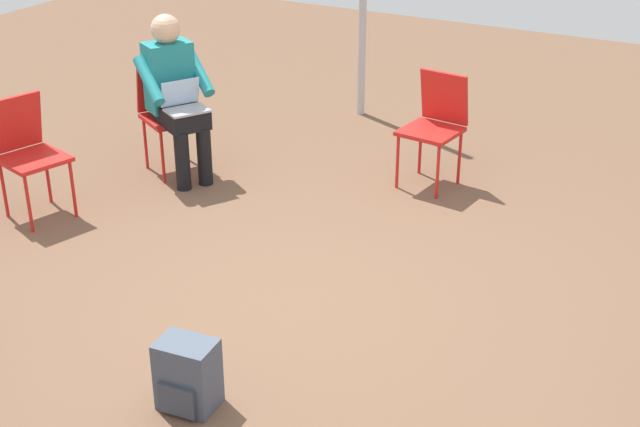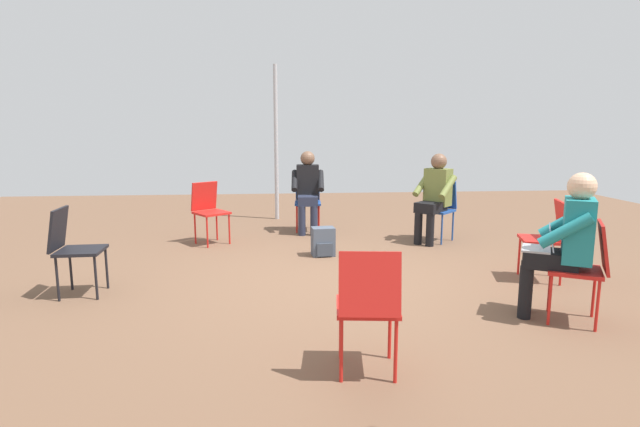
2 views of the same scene
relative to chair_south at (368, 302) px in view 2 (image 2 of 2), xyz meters
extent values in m
plane|color=brown|center=(0.06, 2.15, -0.50)|extent=(14.12, 14.12, 0.00)
cube|color=red|center=(0.01, 0.07, -0.06)|extent=(0.44, 0.44, 0.03)
cylinder|color=red|center=(-0.14, 0.26, -0.29)|extent=(0.02, 0.02, 0.42)
cylinder|color=red|center=(0.20, 0.22, -0.29)|extent=(0.02, 0.02, 0.42)
cylinder|color=red|center=(-0.18, -0.08, -0.29)|extent=(0.02, 0.02, 0.42)
cylinder|color=red|center=(0.16, -0.12, -0.29)|extent=(0.02, 0.02, 0.42)
cube|color=red|center=(-0.01, -0.12, 0.15)|extent=(0.39, 0.14, 0.40)
cube|color=black|center=(-2.43, 1.81, -0.06)|extent=(0.41, 0.41, 0.03)
cylinder|color=black|center=(-2.27, 1.99, -0.29)|extent=(0.02, 0.02, 0.42)
cylinder|color=black|center=(-2.26, 1.65, -0.29)|extent=(0.02, 0.02, 0.42)
cylinder|color=black|center=(-2.61, 1.97, -0.29)|extent=(0.02, 0.02, 0.42)
cylinder|color=black|center=(-2.60, 1.63, -0.29)|extent=(0.02, 0.02, 0.42)
cube|color=black|center=(-2.62, 1.80, 0.15)|extent=(0.11, 0.38, 0.40)
cube|color=red|center=(1.86, 0.76, -0.06)|extent=(0.54, 0.54, 0.03)
cylinder|color=red|center=(1.63, 0.70, -0.29)|extent=(0.02, 0.02, 0.42)
cylinder|color=red|center=(1.79, 1.00, -0.29)|extent=(0.02, 0.02, 0.42)
cylinder|color=red|center=(1.92, 0.53, -0.29)|extent=(0.02, 0.02, 0.42)
cylinder|color=red|center=(2.09, 0.83, -0.29)|extent=(0.02, 0.02, 0.42)
cube|color=red|center=(2.02, 0.67, 0.15)|extent=(0.27, 0.38, 0.40)
cube|color=red|center=(2.18, 1.89, -0.06)|extent=(0.49, 0.49, 0.03)
cylinder|color=red|center=(1.97, 1.77, -0.29)|extent=(0.02, 0.02, 0.42)
cylinder|color=red|center=(2.06, 2.09, -0.29)|extent=(0.02, 0.02, 0.42)
cylinder|color=red|center=(2.30, 1.68, -0.29)|extent=(0.02, 0.02, 0.42)
cylinder|color=red|center=(2.39, 2.00, -0.29)|extent=(0.02, 0.02, 0.42)
cube|color=red|center=(2.36, 1.83, 0.15)|extent=(0.19, 0.39, 0.40)
cube|color=#1E4799|center=(-0.09, 4.67, -0.06)|extent=(0.42, 0.42, 0.03)
cylinder|color=red|center=(0.07, 4.49, -0.29)|extent=(0.02, 0.02, 0.42)
cylinder|color=red|center=(-0.27, 4.51, -0.29)|extent=(0.02, 0.02, 0.42)
cylinder|color=red|center=(0.09, 4.83, -0.29)|extent=(0.02, 0.02, 0.42)
cylinder|color=red|center=(-0.25, 4.85, -0.29)|extent=(0.02, 0.02, 0.42)
cube|color=#1E4799|center=(-0.08, 4.86, 0.15)|extent=(0.38, 0.12, 0.40)
cube|color=#1E4799|center=(1.68, 3.79, -0.06)|extent=(0.57, 0.57, 0.03)
cylinder|color=#1E4799|center=(1.68, 3.55, -0.29)|extent=(0.02, 0.02, 0.42)
cylinder|color=#1E4799|center=(1.44, 3.79, -0.29)|extent=(0.02, 0.02, 0.42)
cylinder|color=#1E4799|center=(1.93, 3.79, -0.29)|extent=(0.02, 0.02, 0.42)
cylinder|color=#1E4799|center=(1.69, 4.03, -0.29)|extent=(0.02, 0.02, 0.42)
cube|color=#1E4799|center=(1.82, 3.92, 0.15)|extent=(0.33, 0.34, 0.40)
cube|color=red|center=(-1.47, 3.88, -0.06)|extent=(0.56, 0.56, 0.03)
cylinder|color=red|center=(-1.23, 3.84, -0.29)|extent=(0.02, 0.02, 0.42)
cylinder|color=red|center=(-1.50, 3.64, -0.29)|extent=(0.02, 0.02, 0.42)
cylinder|color=red|center=(-1.43, 4.12, -0.29)|extent=(0.02, 0.02, 0.42)
cylinder|color=red|center=(-1.70, 3.91, -0.29)|extent=(0.02, 0.02, 0.42)
cube|color=red|center=(-1.58, 4.03, 0.15)|extent=(0.36, 0.30, 0.40)
cylinder|color=black|center=(1.50, 0.86, -0.27)|extent=(0.11, 0.11, 0.45)
cylinder|color=black|center=(1.59, 1.02, -0.27)|extent=(0.11, 0.11, 0.45)
cube|color=black|center=(1.69, 0.86, 0.01)|extent=(0.51, 0.47, 0.14)
cube|color=teal|center=(1.86, 0.76, 0.27)|extent=(0.36, 0.40, 0.52)
sphere|color=#DBAD89|center=(1.86, 0.76, 0.63)|extent=(0.22, 0.22, 0.22)
cylinder|color=teal|center=(1.67, 0.64, 0.30)|extent=(0.39, 0.27, 0.31)
cylinder|color=teal|center=(1.87, 0.99, 0.30)|extent=(0.39, 0.27, 0.31)
cube|color=#9EA0A5|center=(1.59, 0.91, 0.09)|extent=(0.34, 0.37, 0.02)
cube|color=#B2D1F2|center=(1.69, 0.86, 0.20)|extent=(0.19, 0.29, 0.20)
cylinder|color=#23283D|center=(-0.02, 4.31, -0.27)|extent=(0.11, 0.11, 0.45)
cylinder|color=#23283D|center=(-0.20, 4.32, -0.27)|extent=(0.11, 0.11, 0.45)
cube|color=#23283D|center=(-0.10, 4.48, 0.01)|extent=(0.32, 0.44, 0.14)
cube|color=black|center=(-0.09, 4.67, 0.27)|extent=(0.35, 0.24, 0.52)
sphere|color=brown|center=(-0.09, 4.67, 0.63)|extent=(0.22, 0.22, 0.22)
cylinder|color=black|center=(0.10, 4.56, 0.30)|extent=(0.11, 0.40, 0.31)
cylinder|color=black|center=(-0.30, 4.58, 0.30)|extent=(0.11, 0.40, 0.31)
cylinder|color=black|center=(1.49, 3.47, -0.27)|extent=(0.11, 0.11, 0.45)
cylinder|color=black|center=(1.37, 3.60, -0.27)|extent=(0.11, 0.11, 0.45)
cube|color=black|center=(1.55, 3.66, 0.01)|extent=(0.51, 0.51, 0.14)
cube|color=olive|center=(1.68, 3.79, 0.27)|extent=(0.40, 0.40, 0.52)
sphere|color=brown|center=(1.68, 3.79, 0.63)|extent=(0.22, 0.22, 0.22)
cylinder|color=olive|center=(1.75, 3.58, 0.30)|extent=(0.34, 0.34, 0.31)
cylinder|color=olive|center=(1.47, 3.86, 0.30)|extent=(0.34, 0.34, 0.31)
cube|color=#475160|center=(0.00, 3.10, -0.32)|extent=(0.30, 0.23, 0.36)
cube|color=#39414D|center=(0.00, 3.10, -0.40)|extent=(0.22, 0.27, 0.16)
cylinder|color=#B2B2B7|center=(-0.57, 5.74, 0.83)|extent=(0.07, 0.07, 2.65)
camera|label=1|loc=(-2.26, 5.89, 2.25)|focal=50.00mm
camera|label=2|loc=(-0.57, -2.99, 1.09)|focal=28.00mm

